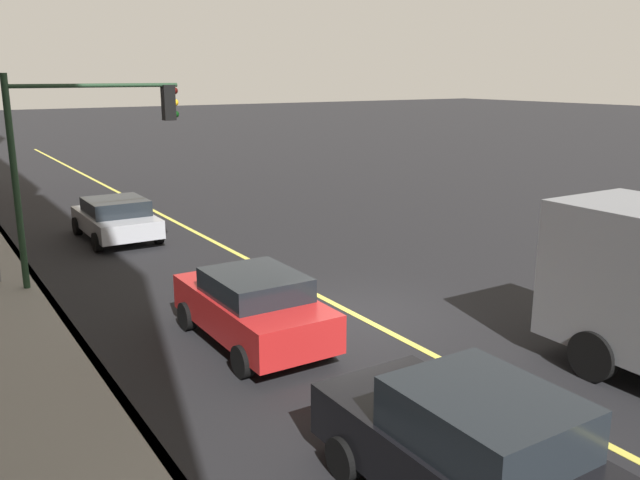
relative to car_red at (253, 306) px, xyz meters
The scene contains 8 objects.
ground 2.75m from the car_red, 85.69° to the right, with size 200.00×200.00×0.00m, color black.
sidewalk_slab 4.52m from the car_red, 87.46° to the left, with size 80.00×3.09×0.15m, color gray.
curb_edge 3.09m from the car_red, 86.22° to the left, with size 80.00×0.16×0.15m, color slate.
lane_stripe_center 2.75m from the car_red, 85.69° to the right, with size 80.00×0.16×0.01m, color #D8CC4C.
car_red is the anchor object (origin of this frame).
car_silver 10.11m from the car_red, ahead, with size 3.96×2.12×1.35m.
car_black 6.38m from the car_red, behind, with size 4.75×2.00×1.69m.
traffic_light_mast 6.62m from the car_red, 16.24° to the left, with size 0.28×4.20×5.27m.
Camera 1 is at (-11.48, 8.14, 5.24)m, focal length 37.40 mm.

